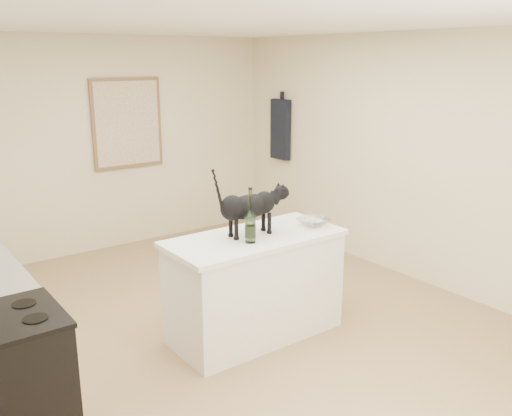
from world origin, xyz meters
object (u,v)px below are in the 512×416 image
(black_cat, at_px, (249,210))
(wine_bottle, at_px, (250,219))
(glass_bowl, at_px, (314,222))
(stove, at_px, (13,391))

(black_cat, height_order, wine_bottle, black_cat)
(black_cat, distance_m, glass_bowl, 0.65)
(stove, bearing_deg, black_cat, 12.23)
(glass_bowl, bearing_deg, wine_bottle, -177.12)
(glass_bowl, bearing_deg, stove, -173.14)
(wine_bottle, relative_size, glass_bowl, 1.46)
(black_cat, bearing_deg, stove, -162.37)
(stove, xyz_separation_m, glass_bowl, (2.63, 0.32, 0.48))
(wine_bottle, bearing_deg, stove, -171.68)
(stove, xyz_separation_m, black_cat, (2.02, 0.44, 0.67))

